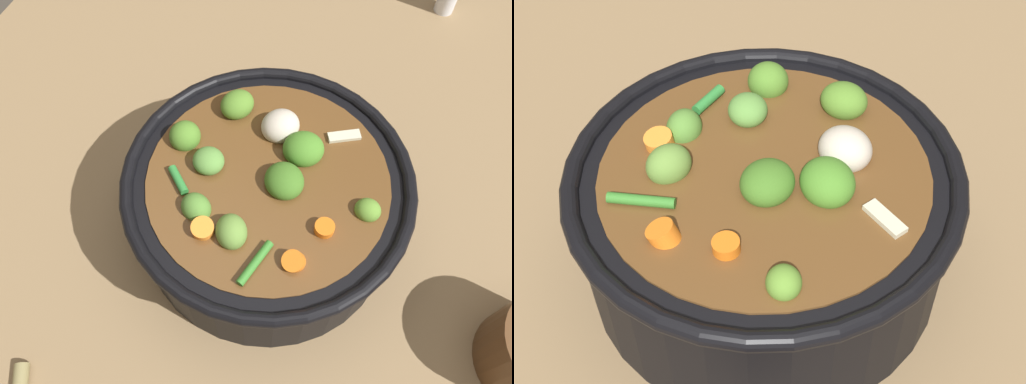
{
  "view_description": "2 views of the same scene",
  "coord_description": "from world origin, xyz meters",
  "views": [
    {
      "loc": [
        -0.09,
        0.26,
        0.57
      ],
      "look_at": [
        0.01,
        0.01,
        0.1
      ],
      "focal_mm": 34.94,
      "sensor_mm": 36.0,
      "label": 1
    },
    {
      "loc": [
        -0.4,
        0.05,
        0.53
      ],
      "look_at": [
        -0.01,
        -0.0,
        0.1
      ],
      "focal_mm": 51.67,
      "sensor_mm": 36.0,
      "label": 2
    }
  ],
  "objects": [
    {
      "name": "ground_plane",
      "position": [
        0.0,
        0.0,
        0.0
      ],
      "size": [
        1.1,
        1.1,
        0.0
      ],
      "primitive_type": "plane",
      "color": "#8C704C"
    },
    {
      "name": "cooking_pot",
      "position": [
        0.0,
        -0.0,
        0.06
      ],
      "size": [
        0.32,
        0.32,
        0.14
      ],
      "color": "black",
      "rests_on": "ground_plane"
    }
  ]
}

